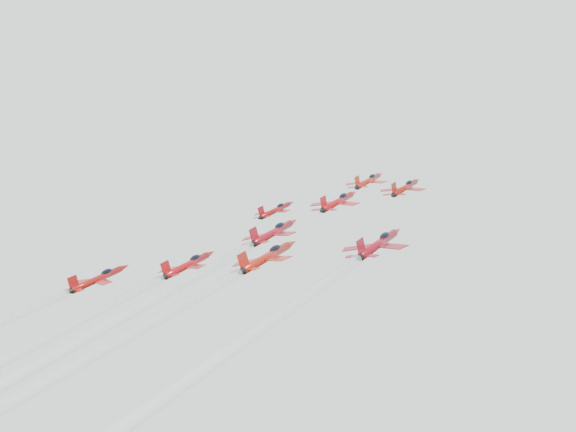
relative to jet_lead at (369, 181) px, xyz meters
The scene contains 6 objects.
jet_lead is the anchor object (origin of this frame).
jet_row2_left 19.78m from the jet_lead, 132.70° to the right, with size 8.48×11.18×6.00m.
jet_row2_center 16.49m from the jet_lead, 79.21° to the right, with size 9.99×13.18×7.08m.
jet_row2_right 20.11m from the jet_lead, 38.07° to the right, with size 8.55×11.28×6.06m.
jet_center 84.72m from the jet_lead, 89.35° to the right, with size 10.48×103.04×49.99m.
jet_rear_farright 98.31m from the jet_lead, 70.84° to the right, with size 9.35×92.00×44.63m.
Camera 1 is at (84.98, -104.93, 132.90)m, focal length 50.00 mm.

